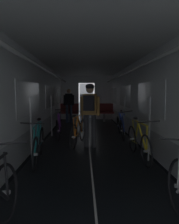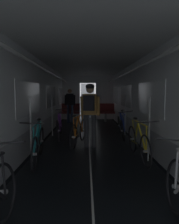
{
  "view_description": "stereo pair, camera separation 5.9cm",
  "coord_description": "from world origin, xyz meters",
  "px_view_note": "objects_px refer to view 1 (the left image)",
  "views": [
    {
      "loc": [
        -0.14,
        -2.02,
        1.48
      ],
      "look_at": [
        0.0,
        3.05,
        0.99
      ],
      "focal_mm": 31.28,
      "sensor_mm": 36.0,
      "label": 1
    },
    {
      "loc": [
        -0.08,
        -2.03,
        1.48
      ],
      "look_at": [
        0.0,
        3.05,
        0.99
      ],
      "focal_mm": 31.28,
      "sensor_mm": 36.0,
      "label": 2
    }
  ],
  "objects_px": {
    "bicycle_purple": "(59,126)",
    "bicycle_teal": "(38,145)",
    "bench_seat_far_left": "(70,111)",
    "person_cyclist_aisle": "(90,108)",
    "person_standing_near_bench": "(69,103)",
    "bicycle_blue": "(121,126)",
    "bicycle_yellow": "(139,142)",
    "bicycle_orange_in_aisle": "(78,132)",
    "bench_seat_far_right": "(104,111)"
  },
  "relations": [
    {
      "from": "bench_seat_far_right",
      "to": "bicycle_yellow",
      "type": "bearing_deg",
      "value": -88.21
    },
    {
      "from": "person_cyclist_aisle",
      "to": "person_standing_near_bench",
      "type": "bearing_deg",
      "value": 101.49
    },
    {
      "from": "bicycle_orange_in_aisle",
      "to": "bicycle_blue",
      "type": "bearing_deg",
      "value": 32.86
    },
    {
      "from": "bicycle_orange_in_aisle",
      "to": "bench_seat_far_left",
      "type": "bearing_deg",
      "value": 97.34
    },
    {
      "from": "bicycle_purple",
      "to": "bicycle_teal",
      "type": "relative_size",
      "value": 1.0
    },
    {
      "from": "bicycle_teal",
      "to": "person_standing_near_bench",
      "type": "distance_m",
      "value": 5.65
    },
    {
      "from": "bicycle_purple",
      "to": "bicycle_orange_in_aisle",
      "type": "height_order",
      "value": "bicycle_purple"
    },
    {
      "from": "bicycle_yellow",
      "to": "person_standing_near_bench",
      "type": "xyz_separation_m",
      "value": [
        -1.98,
        5.46,
        0.59
      ]
    },
    {
      "from": "bicycle_blue",
      "to": "bench_seat_far_left",
      "type": "bearing_deg",
      "value": 118.06
    },
    {
      "from": "bicycle_orange_in_aisle",
      "to": "person_standing_near_bench",
      "type": "bearing_deg",
      "value": 97.95
    },
    {
      "from": "bicycle_purple",
      "to": "bicycle_yellow",
      "type": "relative_size",
      "value": 1.0
    },
    {
      "from": "bench_seat_far_left",
      "to": "person_cyclist_aisle",
      "type": "bearing_deg",
      "value": -79.34
    },
    {
      "from": "bench_seat_far_right",
      "to": "bicycle_teal",
      "type": "xyz_separation_m",
      "value": [
        -2.02,
        -5.99,
        -0.18
      ]
    },
    {
      "from": "bench_seat_far_left",
      "to": "bicycle_purple",
      "type": "xyz_separation_m",
      "value": [
        -0.08,
        -3.7,
        -0.19
      ]
    },
    {
      "from": "bench_seat_far_left",
      "to": "bicycle_blue",
      "type": "relative_size",
      "value": 0.58
    },
    {
      "from": "bench_seat_far_right",
      "to": "bicycle_purple",
      "type": "relative_size",
      "value": 0.58
    },
    {
      "from": "bicycle_purple",
      "to": "bicycle_yellow",
      "type": "xyz_separation_m",
      "value": [
        2.06,
        -2.14,
        0.0
      ]
    },
    {
      "from": "bicycle_blue",
      "to": "person_standing_near_bench",
      "type": "height_order",
      "value": "person_standing_near_bench"
    },
    {
      "from": "bicycle_blue",
      "to": "person_standing_near_bench",
      "type": "xyz_separation_m",
      "value": [
        -1.97,
        3.33,
        0.6
      ]
    },
    {
      "from": "bicycle_yellow",
      "to": "person_cyclist_aisle",
      "type": "height_order",
      "value": "person_cyclist_aisle"
    },
    {
      "from": "bicycle_purple",
      "to": "bicycle_yellow",
      "type": "height_order",
      "value": "bicycle_purple"
    },
    {
      "from": "bicycle_blue",
      "to": "bicycle_purple",
      "type": "bearing_deg",
      "value": 179.93
    },
    {
      "from": "bicycle_purple",
      "to": "person_cyclist_aisle",
      "type": "distance_m",
      "value": 1.68
    },
    {
      "from": "bicycle_teal",
      "to": "person_cyclist_aisle",
      "type": "xyz_separation_m",
      "value": [
        1.13,
        1.13,
        0.69
      ]
    },
    {
      "from": "person_standing_near_bench",
      "to": "person_cyclist_aisle",
      "type": "bearing_deg",
      "value": -78.51
    },
    {
      "from": "bench_seat_far_left",
      "to": "person_standing_near_bench",
      "type": "distance_m",
      "value": 0.55
    },
    {
      "from": "bicycle_yellow",
      "to": "bench_seat_far_left",
      "type": "bearing_deg",
      "value": 108.75
    },
    {
      "from": "bicycle_blue",
      "to": "person_standing_near_bench",
      "type": "relative_size",
      "value": 1.01
    },
    {
      "from": "bicycle_blue",
      "to": "bicycle_teal",
      "type": "xyz_separation_m",
      "value": [
        -2.19,
        -2.29,
        0.0
      ]
    },
    {
      "from": "bicycle_blue",
      "to": "person_standing_near_bench",
      "type": "distance_m",
      "value": 3.91
    },
    {
      "from": "person_standing_near_bench",
      "to": "bench_seat_far_right",
      "type": "bearing_deg",
      "value": 11.83
    },
    {
      "from": "bench_seat_far_left",
      "to": "bicycle_teal",
      "type": "relative_size",
      "value": 0.58
    },
    {
      "from": "bicycle_purple",
      "to": "bicycle_orange_in_aisle",
      "type": "relative_size",
      "value": 1.02
    },
    {
      "from": "bicycle_purple",
      "to": "person_standing_near_bench",
      "type": "bearing_deg",
      "value": 88.6
    },
    {
      "from": "bicycle_purple",
      "to": "person_standing_near_bench",
      "type": "distance_m",
      "value": 3.38
    },
    {
      "from": "bicycle_purple",
      "to": "person_standing_near_bench",
      "type": "relative_size",
      "value": 1.01
    },
    {
      "from": "person_cyclist_aisle",
      "to": "bench_seat_far_left",
      "type": "bearing_deg",
      "value": 100.66
    },
    {
      "from": "bench_seat_far_left",
      "to": "bicycle_purple",
      "type": "distance_m",
      "value": 3.71
    },
    {
      "from": "bench_seat_far_left",
      "to": "bicycle_orange_in_aisle",
      "type": "height_order",
      "value": "bench_seat_far_left"
    },
    {
      "from": "bicycle_yellow",
      "to": "bicycle_orange_in_aisle",
      "type": "xyz_separation_m",
      "value": [
        -1.39,
        1.24,
        0.0
      ]
    },
    {
      "from": "bicycle_teal",
      "to": "bicycle_blue",
      "type": "bearing_deg",
      "value": 46.24
    },
    {
      "from": "bench_seat_far_left",
      "to": "bicycle_teal",
      "type": "height_order",
      "value": "bench_seat_far_left"
    },
    {
      "from": "bench_seat_far_right",
      "to": "bicycle_blue",
      "type": "relative_size",
      "value": 0.58
    },
    {
      "from": "bicycle_purple",
      "to": "person_standing_near_bench",
      "type": "height_order",
      "value": "person_standing_near_bench"
    },
    {
      "from": "bench_seat_far_right",
      "to": "bicycle_orange_in_aisle",
      "type": "bearing_deg",
      "value": -104.72
    },
    {
      "from": "bicycle_teal",
      "to": "bicycle_orange_in_aisle",
      "type": "xyz_separation_m",
      "value": [
        0.81,
        1.39,
        0.0
      ]
    },
    {
      "from": "person_standing_near_bench",
      "to": "bicycle_orange_in_aisle",
      "type": "bearing_deg",
      "value": -82.05
    },
    {
      "from": "bench_seat_far_right",
      "to": "bicycle_blue",
      "type": "height_order",
      "value": "bicycle_blue"
    },
    {
      "from": "bicycle_purple",
      "to": "bicycle_blue",
      "type": "distance_m",
      "value": 2.05
    },
    {
      "from": "bench_seat_far_right",
      "to": "bicycle_teal",
      "type": "height_order",
      "value": "bench_seat_far_right"
    }
  ]
}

